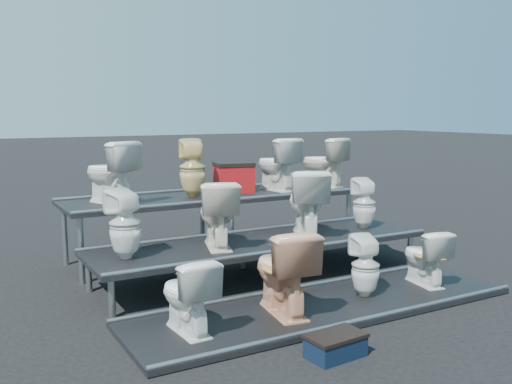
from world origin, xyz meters
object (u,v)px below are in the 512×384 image
toilet_3 (425,257)px  toilet_5 (217,214)px  toilet_7 (364,203)px  toilet_9 (192,168)px  red_crate (234,179)px  toilet_6 (306,202)px  toilet_1 (283,271)px  toilet_2 (365,266)px  toilet_4 (125,224)px  toilet_8 (110,172)px  step_stool (335,347)px  toilet_10 (276,164)px  toilet_11 (323,162)px  toilet_0 (187,295)px

toilet_3 → toilet_5: bearing=-22.6°
toilet_7 → toilet_9: size_ratio=0.85×
red_crate → toilet_6: bearing=-67.8°
toilet_1 → toilet_9: (0.17, 2.60, 0.77)m
toilet_2 → red_crate: red_crate is taller
toilet_4 → toilet_8: toilet_8 is taller
toilet_5 → toilet_9: bearing=-83.8°
toilet_8 → red_crate: (1.86, 0.18, -0.21)m
toilet_6 → step_stool: bearing=85.9°
toilet_8 → toilet_10: bearing=158.8°
toilet_2 → toilet_8: size_ratio=0.83×
toilet_1 → toilet_5: (-0.09, 1.30, 0.37)m
toilet_10 → toilet_11: bearing=176.8°
toilet_3 → toilet_8: size_ratio=0.81×
toilet_8 → toilet_10: (2.48, 0.00, -0.01)m
toilet_9 → toilet_0: bearing=80.3°
toilet_1 → toilet_6: bearing=-123.2°
red_crate → toilet_5: bearing=-111.7°
toilet_5 → toilet_10: (1.60, 1.30, 0.40)m
toilet_1 → toilet_6: 1.79m
toilet_2 → step_stool: size_ratio=1.41×
toilet_1 → toilet_11: bearing=-123.5°
toilet_2 → toilet_4: (-2.21, 1.30, 0.44)m
toilet_5 → toilet_7: (2.19, 0.00, -0.05)m
toilet_3 → toilet_5: 2.43m
toilet_2 → toilet_5: (-1.13, 1.30, 0.46)m
toilet_3 → toilet_7: size_ratio=0.94×
toilet_1 → toilet_7: bearing=-139.6°
toilet_11 → step_stool: 4.48m
toilet_9 → toilet_8: bearing=14.6°
toilet_4 → toilet_11: (3.53, 1.30, 0.40)m
toilet_7 → toilet_9: 2.38m
toilet_2 → toilet_8: 3.40m
toilet_0 → toilet_2: bearing=177.1°
toilet_7 → toilet_8: 3.37m
toilet_5 → step_stool: size_ratio=1.67×
toilet_1 → step_stool: toilet_1 is taller
toilet_8 → step_stool: 3.86m
toilet_4 → toilet_7: toilet_4 is taller
toilet_7 → red_crate: size_ratio=1.29×
toilet_1 → red_crate: red_crate is taller
toilet_0 → red_crate: bearing=-127.2°
toilet_1 → red_crate: size_ratio=1.61×
toilet_2 → toilet_10: toilet_10 is taller
toilet_4 → toilet_5: toilet_5 is taller
toilet_9 → toilet_11: size_ratio=1.05×
toilet_4 → toilet_9: toilet_9 is taller
toilet_5 → red_crate: size_ratio=1.49×
toilet_1 → toilet_7: size_ratio=1.25×
toilet_6 → toilet_5: bearing=24.8°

